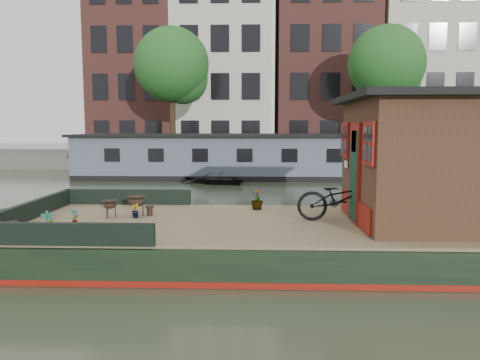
{
  "coord_description": "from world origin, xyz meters",
  "views": [
    {
      "loc": [
        -1.43,
        -8.89,
        2.48
      ],
      "look_at": [
        -1.78,
        0.5,
        1.4
      ],
      "focal_mm": 35.0,
      "sensor_mm": 36.0,
      "label": 1
    }
  ],
  "objects_px": {
    "cabin": "(450,159)",
    "potted_plant_a": "(48,222)",
    "brazier_front": "(110,209)",
    "brazier_rear": "(137,206)",
    "dinghy": "(216,176)",
    "bicycle": "(342,198)"
  },
  "relations": [
    {
      "from": "cabin",
      "to": "potted_plant_a",
      "type": "relative_size",
      "value": 10.09
    },
    {
      "from": "brazier_front",
      "to": "brazier_rear",
      "type": "height_order",
      "value": "brazier_rear"
    },
    {
      "from": "cabin",
      "to": "dinghy",
      "type": "bearing_deg",
      "value": 115.38
    },
    {
      "from": "potted_plant_a",
      "to": "brazier_front",
      "type": "bearing_deg",
      "value": 66.91
    },
    {
      "from": "cabin",
      "to": "bicycle",
      "type": "distance_m",
      "value": 2.14
    },
    {
      "from": "dinghy",
      "to": "brazier_front",
      "type": "bearing_deg",
      "value": -151.54
    },
    {
      "from": "potted_plant_a",
      "to": "brazier_rear",
      "type": "height_order",
      "value": "brazier_rear"
    },
    {
      "from": "brazier_rear",
      "to": "cabin",
      "type": "bearing_deg",
      "value": -4.44
    },
    {
      "from": "potted_plant_a",
      "to": "brazier_front",
      "type": "height_order",
      "value": "potted_plant_a"
    },
    {
      "from": "bicycle",
      "to": "potted_plant_a",
      "type": "xyz_separation_m",
      "value": [
        -5.21,
        -1.27,
        -0.25
      ]
    },
    {
      "from": "potted_plant_a",
      "to": "brazier_rear",
      "type": "relative_size",
      "value": 0.95
    },
    {
      "from": "bicycle",
      "to": "potted_plant_a",
      "type": "bearing_deg",
      "value": 107.42
    },
    {
      "from": "brazier_rear",
      "to": "dinghy",
      "type": "distance_m",
      "value": 11.06
    },
    {
      "from": "bicycle",
      "to": "dinghy",
      "type": "distance_m",
      "value": 11.94
    },
    {
      "from": "cabin",
      "to": "potted_plant_a",
      "type": "xyz_separation_m",
      "value": [
        -7.2,
        -1.17,
        -1.03
      ]
    },
    {
      "from": "bicycle",
      "to": "dinghy",
      "type": "bearing_deg",
      "value": 20.66
    },
    {
      "from": "brazier_rear",
      "to": "dinghy",
      "type": "relative_size",
      "value": 0.14
    },
    {
      "from": "brazier_front",
      "to": "bicycle",
      "type": "bearing_deg",
      "value": -2.24
    },
    {
      "from": "cabin",
      "to": "bicycle",
      "type": "bearing_deg",
      "value": 177.17
    },
    {
      "from": "bicycle",
      "to": "brazier_rear",
      "type": "bearing_deg",
      "value": 88.52
    },
    {
      "from": "brazier_front",
      "to": "dinghy",
      "type": "relative_size",
      "value": 0.12
    },
    {
      "from": "brazier_rear",
      "to": "brazier_front",
      "type": "bearing_deg",
      "value": -158.55
    }
  ]
}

